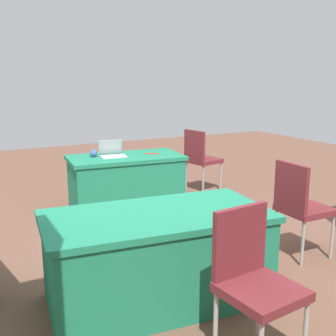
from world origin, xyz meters
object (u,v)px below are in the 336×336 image
Objects in this scene: chair_tucked_right at (200,156)px; chair_tucked_left at (253,276)px; table_mid_left at (157,257)px; chair_near_front at (300,203)px; scissors_red at (152,154)px; laptop_silver at (112,153)px; table_foreground at (126,183)px; yarn_ball at (94,153)px.

chair_tucked_left is at bearing -39.40° from chair_tucked_right.
chair_near_front is (-1.59, -0.09, 0.18)m from table_mid_left.
laptop_silver is at bearing -147.51° from scissors_red.
chair_tucked_left is at bearing 90.42° from laptop_silver.
table_mid_left is at bearing -74.03° from scissors_red.
chair_tucked_right is (-1.82, -3.49, -0.02)m from chair_tucked_left.
chair_near_front is at bearing 112.81° from table_foreground.
chair_near_front is at bearing -21.67° from chair_tucked_right.
chair_tucked_right is at bearing -174.31° from yarn_ball.
yarn_ball is 0.54× the size of scissors_red.
scissors_red is at bearing 168.24° from yarn_ball.
chair_near_front reaches higher than scissors_red.
chair_near_front is 5.32× the size of scissors_red.
scissors_red reaches higher than table_foreground.
scissors_red is at bearing -114.81° from table_mid_left.
chair_tucked_left is 10.01× the size of yarn_ball.
chair_tucked_right is 2.79× the size of laptop_silver.
table_mid_left is 2.51m from scissors_red.
table_foreground is 1.60× the size of chair_tucked_right.
laptop_silver is 0.24m from yarn_ball.
chair_near_front is 2.49m from laptop_silver.
chair_tucked_right reaches higher than table_mid_left.
scissors_red is (0.98, 0.33, 0.18)m from chair_tucked_right.
chair_tucked_right is 1.76m from yarn_ball.
scissors_red is (-0.37, 0.03, 0.37)m from table_foreground.
chair_tucked_left is 3.94m from chair_tucked_right.
chair_tucked_right reaches higher than table_foreground.
chair_tucked_right is 1.55m from laptop_silver.
chair_tucked_left is (1.39, 1.00, 0.02)m from chair_near_front.
table_mid_left is 3.28m from chair_tucked_right.
laptop_silver is at bearing -92.38° from chair_tucked_right.
table_mid_left is 2.46m from yarn_ball.
yarn_ball reaches higher than scissors_red.
chair_near_front is at bearing 119.57° from yarn_ball.
chair_near_front is 1.71m from chair_tucked_left.
table_foreground is 0.44m from laptop_silver.
scissors_red is (-0.53, 0.08, -0.04)m from laptop_silver.
table_foreground is at bearing -144.55° from scissors_red.
chair_tucked_right is 1.05m from scissors_red.
laptop_silver is (0.17, -0.04, 0.40)m from table_foreground.
table_foreground is 1.61× the size of chair_near_front.
table_mid_left is 1.90× the size of chair_near_front.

